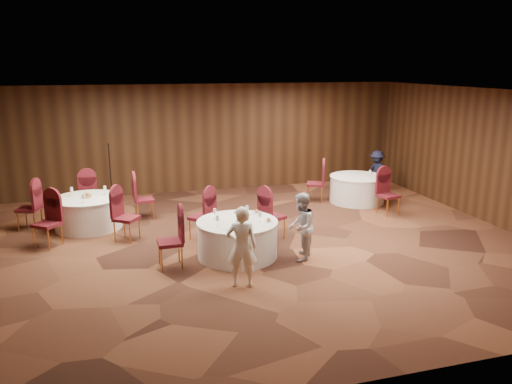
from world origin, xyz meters
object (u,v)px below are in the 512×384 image
object	(u,v)px
woman_a	(242,247)
man_c	(377,171)
mic_stand	(112,188)
woman_b	(301,227)
table_main	(237,239)
table_right	(357,189)
table_left	(88,213)

from	to	relation	value
woman_a	man_c	xyz separation A→B (m)	(5.57, 5.33, -0.10)
mic_stand	woman_b	bearing A→B (deg)	-54.89
woman_b	man_c	size ratio (longest dim) A/B	1.08
table_main	man_c	world-z (taller)	man_c
woman_a	table_main	bearing A→B (deg)	-85.41
mic_stand	woman_a	world-z (taller)	mic_stand
table_right	woman_b	world-z (taller)	woman_b
woman_b	man_c	bearing A→B (deg)	166.36
woman_a	woman_b	distance (m)	1.67
man_c	mic_stand	bearing A→B (deg)	-114.99
table_right	mic_stand	world-z (taller)	mic_stand
table_right	woman_a	xyz separation A→B (m)	(-4.47, -4.42, 0.35)
table_right	mic_stand	bearing A→B (deg)	167.27
table_main	woman_a	world-z (taller)	woman_a
woman_a	table_left	bearing A→B (deg)	-41.46
woman_a	table_right	bearing A→B (deg)	-119.86
table_left	man_c	xyz separation A→B (m)	(8.24, 1.24, 0.25)
table_left	table_right	distance (m)	7.14
table_right	woman_a	size ratio (longest dim) A/B	1.06
table_main	man_c	bearing A→B (deg)	36.71
mic_stand	man_c	size ratio (longest dim) A/B	1.37
mic_stand	woman_b	world-z (taller)	mic_stand
table_left	table_right	world-z (taller)	same
table_left	table_right	bearing A→B (deg)	2.68
woman_b	table_right	bearing A→B (deg)	168.73
table_left	mic_stand	world-z (taller)	mic_stand
man_c	woman_a	bearing A→B (deg)	-66.92
table_main	woman_b	xyz separation A→B (m)	(1.16, -0.49, 0.30)
table_right	woman_b	bearing A→B (deg)	-130.65
man_c	table_main	bearing A→B (deg)	-73.92
mic_stand	man_c	xyz separation A→B (m)	(7.70, -0.59, 0.12)
table_left	woman_b	world-z (taller)	woman_b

